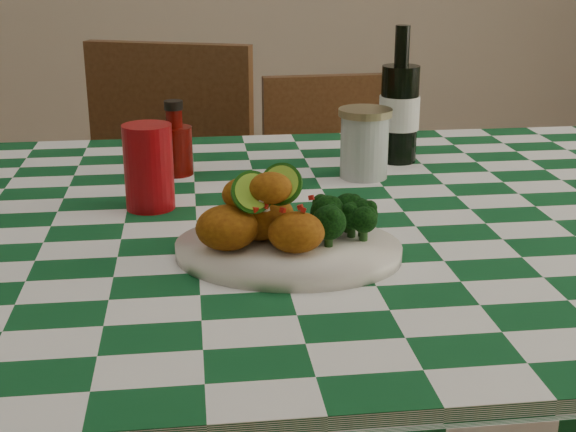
{
  "coord_description": "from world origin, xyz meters",
  "views": [
    {
      "loc": [
        -0.11,
        -1.1,
        1.17
      ],
      "look_at": [
        0.01,
        -0.16,
        0.84
      ],
      "focal_mm": 50.0,
      "sensor_mm": 36.0,
      "label": 1
    }
  ],
  "objects": [
    {
      "name": "plate",
      "position": [
        0.01,
        -0.16,
        0.8
      ],
      "size": [
        0.33,
        0.28,
        0.02
      ],
      "primitive_type": null,
      "rotation": [
        0.0,
        0.0,
        -0.23
      ],
      "color": "silver",
      "rests_on": "dining_table"
    },
    {
      "name": "broccoli_side",
      "position": [
        0.09,
        -0.14,
        0.83
      ],
      "size": [
        0.07,
        0.07,
        0.05
      ],
      "primitive_type": null,
      "color": "black",
      "rests_on": "plate"
    },
    {
      "name": "fried_chicken_pile",
      "position": [
        -0.01,
        -0.16,
        0.85
      ],
      "size": [
        0.15,
        0.11,
        0.09
      ],
      "primitive_type": null,
      "color": "#97580E",
      "rests_on": "plate"
    },
    {
      "name": "wooden_chair_left",
      "position": [
        -0.22,
        0.73,
        0.47
      ],
      "size": [
        0.55,
        0.57,
        0.93
      ],
      "primitive_type": null,
      "rotation": [
        0.0,
        0.0,
        -0.35
      ],
      "color": "#472814",
      "rests_on": "ground"
    },
    {
      "name": "beer_bottle",
      "position": [
        0.27,
        0.28,
        0.91
      ],
      "size": [
        0.09,
        0.09,
        0.24
      ],
      "primitive_type": null,
      "rotation": [
        0.0,
        0.0,
        -0.21
      ],
      "color": "black",
      "rests_on": "dining_table"
    },
    {
      "name": "ketchup_bottle",
      "position": [
        -0.13,
        0.25,
        0.85
      ],
      "size": [
        0.06,
        0.06,
        0.13
      ],
      "primitive_type": null,
      "rotation": [
        0.0,
        0.0,
        0.05
      ],
      "color": "#5C0804",
      "rests_on": "dining_table"
    },
    {
      "name": "wooden_chair_right",
      "position": [
        0.28,
        0.76,
        0.42
      ],
      "size": [
        0.4,
        0.42,
        0.84
      ],
      "primitive_type": null,
      "rotation": [
        0.0,
        0.0,
        0.04
      ],
      "color": "#472814",
      "rests_on": "ground"
    },
    {
      "name": "mason_jar",
      "position": [
        0.18,
        0.19,
        0.84
      ],
      "size": [
        0.1,
        0.1,
        0.12
      ],
      "primitive_type": null,
      "rotation": [
        0.0,
        0.0,
        -0.06
      ],
      "color": "#B2BCBA",
      "rests_on": "dining_table"
    },
    {
      "name": "red_tumbler",
      "position": [
        -0.17,
        0.07,
        0.85
      ],
      "size": [
        0.08,
        0.08,
        0.13
      ],
      "primitive_type": "cylinder",
      "rotation": [
        0.0,
        0.0,
        0.15
      ],
      "color": "maroon",
      "rests_on": "dining_table"
    }
  ]
}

